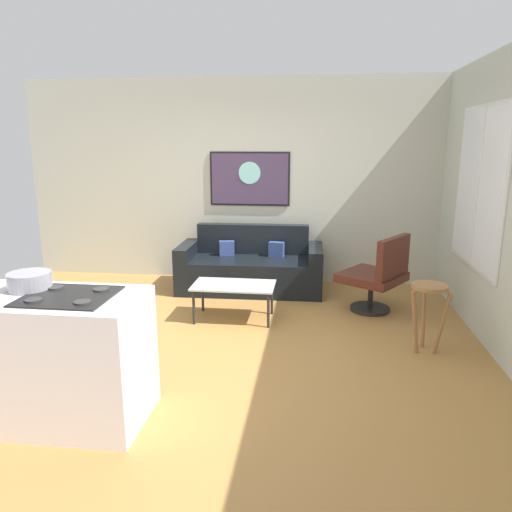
{
  "coord_description": "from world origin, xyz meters",
  "views": [
    {
      "loc": [
        0.93,
        -4.28,
        1.95
      ],
      "look_at": [
        0.28,
        0.9,
        0.7
      ],
      "focal_mm": 33.68,
      "sensor_mm": 36.0,
      "label": 1
    }
  ],
  "objects_px": {
    "couch": "(251,268)",
    "armchair": "(378,275)",
    "wall_painting": "(250,179)",
    "mixing_bowl": "(30,281)",
    "bar_stool": "(429,300)",
    "coffee_table": "(234,288)"
  },
  "relations": [
    {
      "from": "bar_stool",
      "to": "couch",
      "type": "bearing_deg",
      "value": 137.7
    },
    {
      "from": "couch",
      "to": "armchair",
      "type": "bearing_deg",
      "value": -23.6
    },
    {
      "from": "mixing_bowl",
      "to": "wall_painting",
      "type": "distance_m",
      "value": 3.8
    },
    {
      "from": "coffee_table",
      "to": "mixing_bowl",
      "type": "height_order",
      "value": "mixing_bowl"
    },
    {
      "from": "coffee_table",
      "to": "bar_stool",
      "type": "relative_size",
      "value": 1.37
    },
    {
      "from": "bar_stool",
      "to": "mixing_bowl",
      "type": "distance_m",
      "value": 3.39
    },
    {
      "from": "coffee_table",
      "to": "mixing_bowl",
      "type": "distance_m",
      "value": 2.36
    },
    {
      "from": "couch",
      "to": "wall_painting",
      "type": "relative_size",
      "value": 1.71
    },
    {
      "from": "couch",
      "to": "armchair",
      "type": "relative_size",
      "value": 2.09
    },
    {
      "from": "wall_painting",
      "to": "mixing_bowl",
      "type": "bearing_deg",
      "value": -106.66
    },
    {
      "from": "armchair",
      "to": "mixing_bowl",
      "type": "bearing_deg",
      "value": -138.57
    },
    {
      "from": "coffee_table",
      "to": "armchair",
      "type": "height_order",
      "value": "armchair"
    },
    {
      "from": "couch",
      "to": "wall_painting",
      "type": "xyz_separation_m",
      "value": [
        -0.08,
        0.51,
        1.15
      ]
    },
    {
      "from": "armchair",
      "to": "coffee_table",
      "type": "bearing_deg",
      "value": -164.92
    },
    {
      "from": "armchair",
      "to": "wall_painting",
      "type": "distance_m",
      "value": 2.27
    },
    {
      "from": "bar_stool",
      "to": "wall_painting",
      "type": "distance_m",
      "value": 3.14
    },
    {
      "from": "wall_painting",
      "to": "armchair",
      "type": "bearing_deg",
      "value": -35.84
    },
    {
      "from": "couch",
      "to": "wall_painting",
      "type": "height_order",
      "value": "wall_painting"
    },
    {
      "from": "mixing_bowl",
      "to": "couch",
      "type": "bearing_deg",
      "value": 69.51
    },
    {
      "from": "couch",
      "to": "armchair",
      "type": "xyz_separation_m",
      "value": [
        1.58,
        -0.69,
        0.16
      ]
    },
    {
      "from": "armchair",
      "to": "wall_painting",
      "type": "xyz_separation_m",
      "value": [
        -1.66,
        1.2,
        0.99
      ]
    },
    {
      "from": "bar_stool",
      "to": "mixing_bowl",
      "type": "xyz_separation_m",
      "value": [
        -3.07,
        -1.37,
        0.47
      ]
    }
  ]
}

